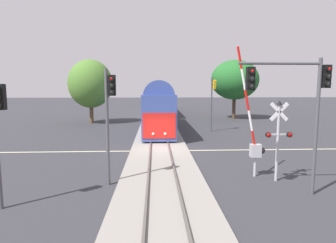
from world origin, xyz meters
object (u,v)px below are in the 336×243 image
commuter_train (157,101)px  oak_far_right (235,80)px  crossing_gate_near (254,138)px  oak_behind_train (91,84)px  crossing_signal_mast (278,133)px  traffic_signal_near_right (297,93)px  traffic_signal_median (109,108)px  traffic_signal_far_side (213,95)px

commuter_train → oak_far_right: 12.28m
crossing_gate_near → oak_behind_train: (-14.00, 23.43, 3.15)m
crossing_gate_near → oak_behind_train: bearing=120.9°
crossing_signal_mast → oak_far_right: bearing=78.4°
commuter_train → crossing_gate_near: 27.93m
crossing_gate_near → traffic_signal_near_right: (0.85, -2.71, 2.47)m
crossing_signal_mast → commuter_train: bearing=101.9°
commuter_train → traffic_signal_median: (-2.56, -28.44, 1.08)m
crossing_gate_near → traffic_signal_far_side: size_ratio=1.18×
commuter_train → oak_behind_train: bearing=-155.8°
commuter_train → crossing_signal_mast: bearing=-78.1°
crossing_gate_near → commuter_train: bearing=100.4°
oak_far_right → crossing_signal_mast: bearing=-101.6°
commuter_train → oak_behind_train: oak_behind_train is taller
crossing_signal_mast → oak_behind_train: (-14.96, 24.25, 2.74)m
traffic_signal_median → traffic_signal_near_right: traffic_signal_near_right is taller
oak_behind_train → crossing_gate_near: bearing=-59.1°
traffic_signal_near_right → oak_far_right: bearing=78.9°
crossing_gate_near → traffic_signal_median: size_ratio=1.21×
crossing_gate_near → traffic_signal_median: 7.83m
traffic_signal_far_side → oak_behind_train: (-14.95, 7.87, 1.33)m
traffic_signal_far_side → traffic_signal_near_right: bearing=-90.3°
crossing_gate_near → traffic_signal_median: crossing_gate_near is taller
crossing_signal_mast → traffic_signal_far_side: bearing=90.0°
crossing_gate_near → traffic_signal_median: bearing=-172.7°
crossing_signal_mast → traffic_signal_far_side: 16.44m
commuter_train → traffic_signal_near_right: size_ratio=6.72×
commuter_train → traffic_signal_median: size_ratio=7.16×
traffic_signal_far_side → traffic_signal_near_right: 18.28m
crossing_signal_mast → traffic_signal_median: size_ratio=0.73×
traffic_signal_median → traffic_signal_far_side: bearing=62.7°
traffic_signal_near_right → oak_behind_train: bearing=119.6°
commuter_train → crossing_gate_near: crossing_gate_near is taller
commuter_train → oak_far_right: oak_far_right is taller
traffic_signal_far_side → commuter_train: bearing=116.6°
traffic_signal_median → oak_behind_train: 25.28m
traffic_signal_far_side → traffic_signal_near_right: (-0.10, -18.27, 0.64)m
traffic_signal_near_right → commuter_train: bearing=101.0°
commuter_train → traffic_signal_far_side: size_ratio=6.94×
crossing_gate_near → oak_far_right: bearing=76.2°
oak_behind_train → oak_far_right: size_ratio=0.95×
traffic_signal_median → traffic_signal_near_right: bearing=-11.6°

